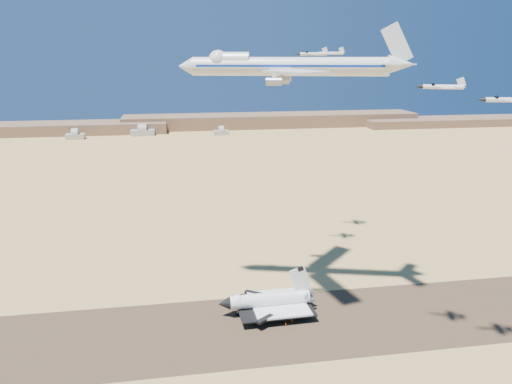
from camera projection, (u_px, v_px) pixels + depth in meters
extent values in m
plane|color=tan|center=(240.00, 329.00, 187.49)|extent=(1200.00, 1200.00, 0.00)
cube|color=#4C3726|center=(240.00, 329.00, 187.48)|extent=(600.00, 50.00, 0.06)
cube|color=brown|center=(18.00, 129.00, 645.15)|extent=(380.00, 60.00, 14.00)
cube|color=brown|center=(272.00, 120.00, 717.73)|extent=(420.00, 60.00, 18.00)
cube|color=brown|center=(462.00, 121.00, 734.68)|extent=(300.00, 60.00, 11.00)
cube|color=#A8A295|center=(75.00, 136.00, 611.32)|extent=(22.00, 14.00, 6.50)
cube|color=#A8A295|center=(143.00, 133.00, 638.18)|extent=(30.00, 15.00, 7.50)
cube|color=#A8A295|center=(221.00, 133.00, 644.85)|extent=(19.00, 12.50, 5.50)
cylinder|color=white|center=(269.00, 299.00, 197.94)|extent=(31.50, 6.52, 5.48)
cone|color=black|center=(224.00, 304.00, 194.54)|extent=(4.58, 5.35, 5.21)
sphere|color=white|center=(237.00, 301.00, 195.31)|extent=(5.09, 5.09, 5.09)
cube|color=white|center=(278.00, 304.00, 199.28)|extent=(22.31, 24.20, 0.88)
cube|color=black|center=(274.00, 305.00, 199.03)|extent=(30.14, 24.46, 0.49)
cube|color=white|center=(300.00, 279.00, 198.34)|extent=(9.10, 0.99, 11.28)
cylinder|color=gray|center=(237.00, 312.00, 196.66)|extent=(0.35, 0.35, 3.13)
cylinder|color=black|center=(237.00, 315.00, 196.93)|extent=(1.09, 0.48, 1.08)
cylinder|color=gray|center=(286.00, 314.00, 195.57)|extent=(0.35, 0.35, 3.13)
cylinder|color=black|center=(286.00, 316.00, 195.85)|extent=(1.09, 0.48, 1.08)
cylinder|color=gray|center=(280.00, 302.00, 204.83)|extent=(0.35, 0.35, 3.13)
cylinder|color=black|center=(280.00, 304.00, 205.10)|extent=(1.09, 0.48, 1.08)
cylinder|color=silver|center=(289.00, 67.00, 186.64)|extent=(72.60, 26.35, 6.91)
cone|color=silver|center=(186.00, 66.00, 190.65)|extent=(7.06, 8.11, 6.91)
sphere|color=silver|center=(218.00, 60.00, 188.73)|extent=(7.13, 7.13, 7.13)
cube|color=silver|center=(293.00, 72.00, 170.20)|extent=(16.47, 33.73, 0.76)
cube|color=silver|center=(296.00, 69.00, 203.34)|extent=(29.37, 30.18, 0.76)
cube|color=silver|center=(399.00, 64.00, 175.67)|extent=(8.72, 12.99, 0.54)
cube|color=silver|center=(392.00, 63.00, 189.13)|extent=(12.64, 12.56, 0.54)
cube|color=silver|center=(397.00, 44.00, 180.54)|extent=(12.06, 4.03, 15.44)
cylinder|color=gray|center=(282.00, 80.00, 178.75)|extent=(5.95, 4.15, 2.81)
cylinder|color=gray|center=(274.00, 81.00, 169.65)|extent=(5.95, 4.15, 2.81)
cylinder|color=gray|center=(285.00, 78.00, 197.39)|extent=(5.95, 4.15, 2.81)
cylinder|color=gray|center=(281.00, 77.00, 206.93)|extent=(5.95, 4.15, 2.81)
imported|color=#D3600C|center=(289.00, 319.00, 193.24)|extent=(0.52, 0.66, 1.59)
imported|color=#D3600C|center=(286.00, 324.00, 189.51)|extent=(0.62, 0.86, 1.59)
imported|color=#D3600C|center=(292.00, 321.00, 191.17)|extent=(1.24, 0.89, 1.91)
cylinder|color=silver|center=(443.00, 87.00, 148.47)|extent=(11.11, 5.67, 1.34)
cone|color=black|center=(419.00, 87.00, 149.99)|extent=(2.78, 2.11, 1.24)
sphere|color=black|center=(433.00, 85.00, 148.98)|extent=(1.34, 1.34, 1.34)
cube|color=silver|center=(446.00, 88.00, 148.31)|extent=(6.05, 8.36, 0.24)
cube|color=silver|center=(460.00, 87.00, 147.42)|extent=(3.79, 5.23, 0.19)
cube|color=silver|center=(461.00, 82.00, 147.02)|extent=(2.76, 1.34, 3.24)
cylinder|color=silver|center=(507.00, 100.00, 140.30)|extent=(11.77, 4.15, 1.37)
cone|color=black|center=(481.00, 100.00, 140.82)|extent=(2.78, 1.85, 1.28)
sphere|color=black|center=(496.00, 98.00, 140.39)|extent=(1.37, 1.37, 1.37)
cube|color=silver|center=(510.00, 101.00, 140.28)|extent=(5.21, 8.45, 0.25)
cylinder|color=silver|center=(313.00, 54.00, 230.74)|extent=(12.48, 3.36, 1.45)
cone|color=black|center=(297.00, 54.00, 230.68)|extent=(2.86, 1.75, 1.34)
sphere|color=black|center=(307.00, 53.00, 230.58)|extent=(1.45, 1.45, 1.45)
cube|color=silver|center=(316.00, 54.00, 230.81)|extent=(4.86, 8.73, 0.26)
cube|color=silver|center=(324.00, 54.00, 230.79)|extent=(3.05, 5.46, 0.21)
cube|color=silver|center=(325.00, 51.00, 230.41)|extent=(3.13, 0.74, 3.50)
cylinder|color=silver|center=(331.00, 53.00, 253.19)|extent=(12.66, 3.35, 1.47)
cone|color=black|center=(316.00, 53.00, 253.08)|extent=(2.90, 1.76, 1.36)
sphere|color=black|center=(325.00, 52.00, 253.00)|extent=(1.47, 1.47, 1.47)
cube|color=silver|center=(333.00, 54.00, 253.26)|extent=(4.90, 8.85, 0.26)
cube|color=silver|center=(341.00, 53.00, 253.26)|extent=(3.07, 5.53, 0.21)
cube|color=silver|center=(342.00, 50.00, 252.87)|extent=(3.18, 0.74, 3.55)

